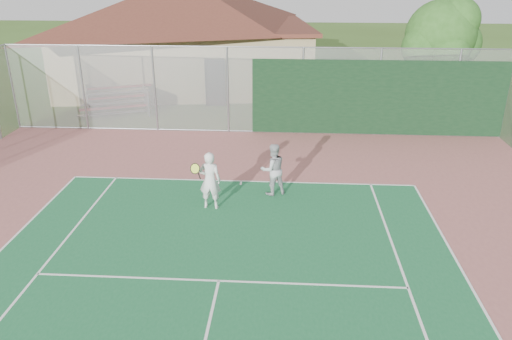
{
  "coord_description": "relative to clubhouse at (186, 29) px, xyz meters",
  "views": [
    {
      "loc": [
        1.41,
        -2.75,
        6.47
      ],
      "look_at": [
        0.64,
        9.22,
        1.52
      ],
      "focal_mm": 35.0,
      "sensor_mm": 36.0,
      "label": 1
    }
  ],
  "objects": [
    {
      "name": "tree",
      "position": [
        12.62,
        -4.69,
        0.28
      ],
      "size": [
        3.72,
        3.53,
        5.19
      ],
      "color": "#322012",
      "rests_on": "ground"
    },
    {
      "name": "back_fence",
      "position": [
        6.4,
        -8.53,
        -1.47
      ],
      "size": [
        20.08,
        0.11,
        3.53
      ],
      "color": "gray",
      "rests_on": "ground"
    },
    {
      "name": "clubhouse",
      "position": [
        0.0,
        0.0,
        0.0
      ],
      "size": [
        15.42,
        11.3,
        6.18
      ],
      "rotation": [
        0.0,
        0.0,
        0.13
      ],
      "color": "tan",
      "rests_on": "ground"
    },
    {
      "name": "player_grey_back",
      "position": [
        5.33,
        -14.51,
        -2.34
      ],
      "size": [
        0.95,
        0.86,
        1.6
      ],
      "rotation": [
        0.0,
        0.0,
        3.54
      ],
      "color": "#A5A8AB",
      "rests_on": "ground"
    },
    {
      "name": "bleachers",
      "position": [
        -2.32,
        -5.82,
        -2.55
      ],
      "size": [
        3.56,
        2.74,
        1.11
      ],
      "rotation": [
        0.0,
        0.0,
        0.38
      ],
      "color": "maroon",
      "rests_on": "ground"
    },
    {
      "name": "player_white_front",
      "position": [
        3.58,
        -15.55,
        -2.28
      ],
      "size": [
        0.86,
        0.69,
        1.69
      ],
      "rotation": [
        0.0,
        0.0,
        3.1
      ],
      "color": "silver",
      "rests_on": "ground"
    }
  ]
}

